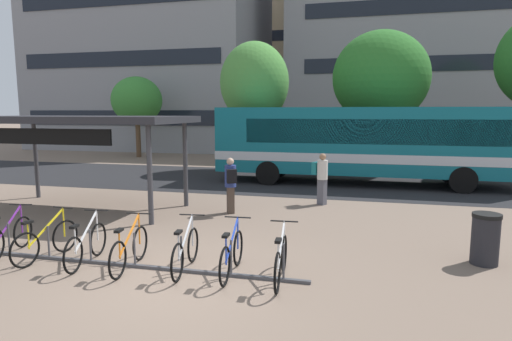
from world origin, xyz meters
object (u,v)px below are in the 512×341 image
(parked_bicycle_white_2, at_px, (86,245))
(trash_bin, at_px, (485,239))
(parked_bicycle_yellow_1, at_px, (46,241))
(parked_bicycle_orange_3, at_px, (130,250))
(transit_shelter, at_px, (82,122))
(street_tree_2, at_px, (255,83))
(commuter_teal_pack_2, at_px, (321,175))
(street_tree_1, at_px, (137,100))
(parked_bicycle_purple_0, at_px, (9,237))
(commuter_black_pack_0, at_px, (231,182))
(parked_bicycle_white_6, at_px, (281,261))
(street_tree_0, at_px, (381,78))
(city_bus, at_px, (360,142))
(parked_bicycle_blue_5, at_px, (232,255))
(parked_bicycle_silver_4, at_px, (186,252))

(parked_bicycle_white_2, distance_m, trash_bin, 7.93)
(parked_bicycle_yellow_1, relative_size, parked_bicycle_orange_3, 1.00)
(parked_bicycle_yellow_1, relative_size, trash_bin, 1.67)
(parked_bicycle_white_2, distance_m, transit_shelter, 5.67)
(street_tree_2, bearing_deg, trash_bin, -57.77)
(commuter_teal_pack_2, xyz_separation_m, street_tree_1, (-13.27, 11.94, 2.79))
(parked_bicycle_purple_0, relative_size, commuter_black_pack_0, 1.02)
(parked_bicycle_white_6, xyz_separation_m, trash_bin, (3.78, 1.84, 0.13))
(parked_bicycle_orange_3, bearing_deg, commuter_black_pack_0, -12.78)
(commuter_black_pack_0, bearing_deg, trash_bin, -141.26)
(street_tree_0, distance_m, street_tree_2, 6.40)
(parked_bicycle_white_6, height_order, street_tree_2, street_tree_2)
(city_bus, height_order, parked_bicycle_white_6, city_bus)
(street_tree_0, bearing_deg, transit_shelter, -128.48)
(parked_bicycle_blue_5, height_order, street_tree_0, street_tree_0)
(commuter_black_pack_0, bearing_deg, transit_shelter, 70.90)
(parked_bicycle_white_6, distance_m, trash_bin, 4.21)
(parked_bicycle_yellow_1, height_order, transit_shelter, transit_shelter)
(commuter_black_pack_0, relative_size, street_tree_2, 0.25)
(parked_bicycle_yellow_1, distance_m, parked_bicycle_white_2, 0.97)
(parked_bicycle_white_2, relative_size, parked_bicycle_blue_5, 0.99)
(parked_bicycle_blue_5, xyz_separation_m, commuter_teal_pack_2, (1.05, 6.54, 0.58))
(parked_bicycle_orange_3, distance_m, commuter_black_pack_0, 4.88)
(parked_bicycle_purple_0, height_order, commuter_teal_pack_2, commuter_teal_pack_2)
(commuter_black_pack_0, height_order, trash_bin, commuter_black_pack_0)
(city_bus, xyz_separation_m, street_tree_1, (-14.45, 7.54, 1.99))
(parked_bicycle_silver_4, xyz_separation_m, parked_bicycle_white_6, (1.85, -0.06, 0.00))
(parked_bicycle_white_6, xyz_separation_m, street_tree_0, (2.19, 15.64, 4.35))
(parked_bicycle_orange_3, bearing_deg, transit_shelter, 36.95)
(trash_bin, bearing_deg, parked_bicycle_purple_0, -169.44)
(parked_bicycle_silver_4, bearing_deg, parked_bicycle_blue_5, -95.08)
(parked_bicycle_purple_0, bearing_deg, street_tree_0, -39.00)
(city_bus, xyz_separation_m, commuter_teal_pack_2, (-1.18, -4.40, -0.81))
(commuter_teal_pack_2, xyz_separation_m, street_tree_0, (2.09, 9.01, 3.77))
(parked_bicycle_yellow_1, height_order, street_tree_1, street_tree_1)
(parked_bicycle_orange_3, height_order, parked_bicycle_white_6, same)
(parked_bicycle_white_2, bearing_deg, city_bus, -33.65)
(trash_bin, distance_m, street_tree_1, 24.02)
(street_tree_0, bearing_deg, parked_bicycle_silver_4, -104.56)
(parked_bicycle_yellow_1, height_order, parked_bicycle_silver_4, same)
(street_tree_0, xyz_separation_m, street_tree_1, (-15.36, 2.93, -0.97))
(transit_shelter, bearing_deg, parked_bicycle_orange_3, -46.48)
(parked_bicycle_white_6, distance_m, street_tree_0, 16.38)
(transit_shelter, xyz_separation_m, street_tree_2, (2.88, 10.11, 1.78))
(city_bus, distance_m, commuter_teal_pack_2, 4.63)
(parked_bicycle_yellow_1, bearing_deg, parked_bicycle_silver_4, -81.74)
(parked_bicycle_white_2, relative_size, street_tree_1, 0.32)
(parked_bicycle_yellow_1, bearing_deg, parked_bicycle_orange_3, -85.34)
(parked_bicycle_yellow_1, bearing_deg, street_tree_1, 30.81)
(parked_bicycle_yellow_1, bearing_deg, parked_bicycle_blue_5, -81.75)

